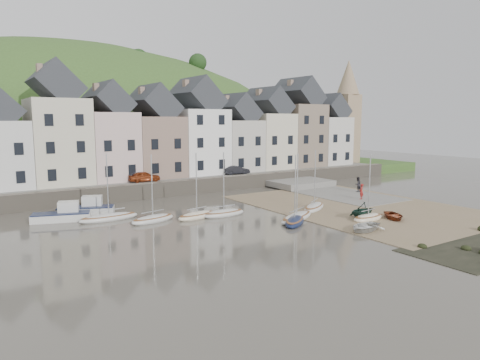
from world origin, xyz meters
TOP-DOWN VIEW (x-y plane):
  - ground at (0.00, 0.00)m, footprint 160.00×160.00m
  - quay_land at (0.00, 32.00)m, footprint 90.00×30.00m
  - quay_street at (0.00, 20.50)m, footprint 70.00×7.00m
  - seawall at (0.00, 17.00)m, footprint 70.00×1.20m
  - beach at (11.00, 0.00)m, footprint 18.00×26.00m
  - slipway at (15.00, 8.00)m, footprint 8.00×18.00m
  - hillside at (-5.00, 60.00)m, footprint 134.40×84.00m
  - townhouse_terrace at (1.76, 24.00)m, footprint 61.05×8.00m
  - church_spire at (34.55, 24.00)m, footprint 4.00×4.00m
  - sailboat_0 at (-12.87, 8.30)m, footprint 5.59×1.80m
  - sailboat_1 at (-9.75, 5.46)m, footprint 4.63×2.47m
  - sailboat_2 at (-5.76, 4.58)m, footprint 4.45×2.39m
  - sailboat_3 at (-3.12, 4.05)m, footprint 4.48×1.59m
  - sailboat_4 at (1.61, -1.06)m, footprint 5.74×3.72m
  - sailboat_5 at (0.50, -2.08)m, footprint 4.50×4.15m
  - sailboat_6 at (6.18, 1.54)m, footprint 5.11×4.00m
  - sailboat_7 at (6.94, -4.79)m, footprint 3.76×1.79m
  - motorboat_0 at (-16.43, 10.35)m, footprint 5.30×3.16m
  - motorboat_2 at (-13.84, 12.08)m, footprint 5.55×3.56m
  - rowboat_white at (3.50, -7.35)m, footprint 3.87×3.11m
  - rowboat_green at (6.93, -4.11)m, footprint 2.96×2.57m
  - rowboat_red at (9.16, -5.85)m, footprint 3.48×3.76m
  - person_red at (14.22, 2.44)m, footprint 0.77×0.66m
  - person_dark at (17.80, 6.18)m, footprint 0.97×0.78m
  - car_left at (-5.12, 19.50)m, footprint 3.95×1.89m
  - car_right at (8.27, 19.50)m, footprint 3.78×1.83m

SIDE VIEW (x-z plane):
  - hillside at x=-5.00m, z-range -59.99..24.01m
  - ground at x=0.00m, z-range 0.00..0.00m
  - beach at x=11.00m, z-range 0.00..0.06m
  - slipway at x=15.00m, z-range 0.00..0.12m
  - sailboat_4 at x=1.61m, z-range -2.90..3.42m
  - sailboat_0 at x=-12.87m, z-range -2.90..3.42m
  - sailboat_6 at x=6.18m, z-range -2.90..3.42m
  - sailboat_5 at x=0.50m, z-range -2.90..3.42m
  - sailboat_3 at x=-3.12m, z-range -2.90..3.42m
  - sailboat_1 at x=-9.75m, z-range -2.90..3.42m
  - sailboat_2 at x=-5.76m, z-range -2.90..3.42m
  - sailboat_7 at x=6.94m, z-range -2.89..3.43m
  - rowboat_red at x=9.16m, z-range 0.06..0.69m
  - rowboat_white at x=3.50m, z-range 0.06..0.77m
  - motorboat_0 at x=-16.43m, z-range -0.27..1.43m
  - motorboat_2 at x=-13.84m, z-range -0.27..1.43m
  - quay_land at x=0.00m, z-range 0.00..1.50m
  - rowboat_green at x=6.93m, z-range 0.06..1.60m
  - seawall at x=0.00m, z-range 0.00..1.80m
  - person_red at x=14.22m, z-range 0.12..1.90m
  - person_dark at x=17.80m, z-range 0.12..2.01m
  - quay_street at x=0.00m, z-range 1.50..1.60m
  - car_right at x=8.27m, z-range 1.60..2.79m
  - car_left at x=-5.12m, z-range 1.60..2.90m
  - townhouse_terrace at x=1.76m, z-range 0.36..14.29m
  - church_spire at x=34.55m, z-range 2.06..20.06m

